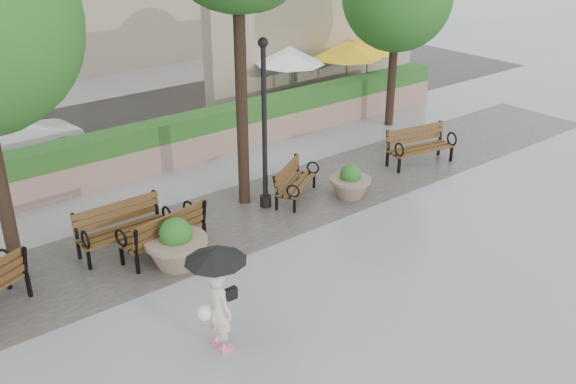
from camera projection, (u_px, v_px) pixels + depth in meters
ground at (290, 282)px, 12.86m from camera, size 100.00×100.00×0.00m
cobble_strip at (209, 227)px, 14.98m from camera, size 28.00×3.20×0.01m
hedge_wall at (130, 153)px, 17.54m from camera, size 24.00×0.80×1.35m
cafe_wall at (319, 42)px, 24.52m from camera, size 10.00×0.60×4.00m
cafe_hedge at (348, 97)px, 23.32m from camera, size 8.00×0.50×0.90m
asphalt_street at (76, 137)px, 20.66m from camera, size 40.00×7.00×0.00m
bench_1 at (125, 238)px, 13.89m from camera, size 1.98×0.80×1.05m
bench_2 at (165, 241)px, 13.78m from camera, size 2.01×1.07×1.03m
bench_3 at (296, 189)px, 16.32m from camera, size 1.76×1.44×0.90m
bench_4 at (420, 154)px, 18.46m from camera, size 2.09×1.14×1.06m
planter_left at (177, 247)px, 13.26m from camera, size 1.31×1.31×1.10m
planter_right at (350, 184)px, 16.41m from camera, size 1.06×1.06×0.89m
lamppost at (265, 136)px, 15.24m from camera, size 0.28×0.28×4.20m
patio_umb_white at (290, 56)px, 22.49m from camera, size 2.50×2.50×2.30m
patio_umb_yellow_a at (348, 50)px, 23.39m from camera, size 2.50×2.50×2.30m
patio_umb_yellow_b at (368, 43)px, 24.41m from camera, size 2.50×2.50×2.30m
car_right at (17, 140)px, 18.61m from camera, size 3.87×1.70×1.24m
pedestrian at (218, 289)px, 10.52m from camera, size 1.04×1.04×1.91m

